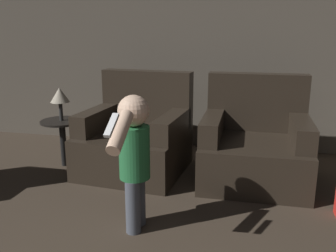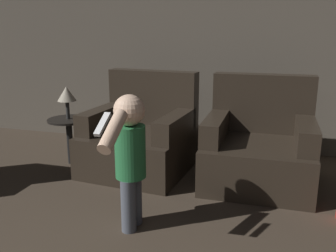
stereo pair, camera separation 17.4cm
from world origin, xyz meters
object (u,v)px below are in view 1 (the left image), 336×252
Objects in this scene: person_toddler at (134,153)px; lamp at (60,96)px; armchair_right at (255,146)px; armchair_left at (137,139)px.

person_toddler reaches higher than lamp.
person_toddler reaches higher than armchair_right.
armchair_left is 1.08× the size of armchair_right.
lamp is at bearing -169.48° from armchair_left.
person_toddler is (-0.78, -1.07, 0.24)m from armchair_right.
armchair_left is 0.84m from lamp.
armchair_left and armchair_right have the same top height.
armchair_left is 1.10m from armchair_right.
person_toddler reaches higher than armchair_left.
armchair_right is (1.10, 0.00, 0.00)m from armchair_left.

